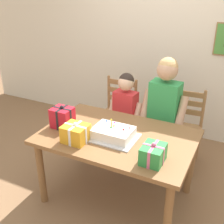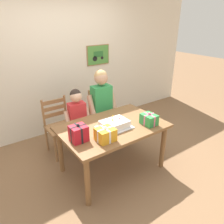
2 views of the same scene
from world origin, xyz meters
TOP-DOWN VIEW (x-y plane):
  - ground_plane at (0.00, 0.00)m, footprint 20.00×20.00m
  - back_wall at (0.00, 1.66)m, footprint 6.40×0.11m
  - dining_table at (0.00, 0.00)m, footprint 1.43×0.94m
  - birthday_cake at (-0.01, -0.07)m, footprint 0.44×0.34m
  - gift_box_red_large at (-0.29, -0.26)m, footprint 0.22×0.20m
  - gift_box_beside_cake at (-0.56, -0.08)m, footprint 0.20×0.18m
  - gift_box_corner_small at (0.44, -0.26)m, footprint 0.18×0.22m
  - chair_left at (-0.43, 0.89)m, footprint 0.42×0.42m
  - chair_right at (0.42, 0.89)m, footprint 0.45×0.45m
  - child_older at (0.25, 0.65)m, footprint 0.50×0.29m
  - child_younger at (-0.21, 0.65)m, footprint 0.42×0.25m

SIDE VIEW (x-z plane):
  - ground_plane at x=0.00m, z-range 0.00..0.00m
  - chair_left at x=-0.43m, z-range 0.01..0.93m
  - chair_right at x=0.42m, z-range 0.01..0.93m
  - dining_table at x=0.00m, z-range 0.27..1.01m
  - child_younger at x=-0.21m, z-range 0.12..1.24m
  - birthday_cake at x=-0.01m, z-range 0.69..0.88m
  - gift_box_corner_small at x=0.44m, z-range 0.72..0.90m
  - gift_box_red_large at x=-0.29m, z-range 0.72..0.91m
  - child_older at x=0.25m, z-range 0.15..1.50m
  - gift_box_beside_cake at x=-0.56m, z-range 0.72..0.95m
  - back_wall at x=0.00m, z-range 0.00..2.60m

